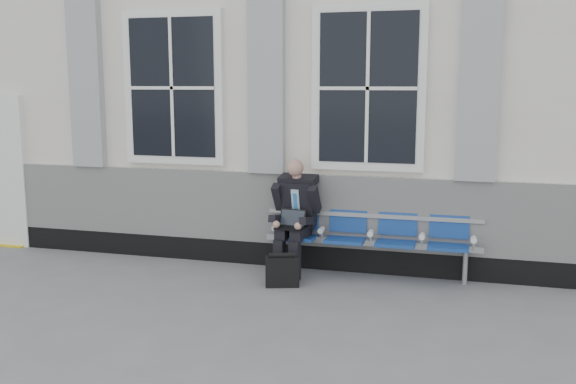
% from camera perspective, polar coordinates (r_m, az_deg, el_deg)
% --- Properties ---
extents(ground, '(70.00, 70.00, 0.00)m').
position_cam_1_polar(ground, '(6.75, 1.94, -10.37)').
color(ground, slate).
rests_on(ground, ground).
extents(station_building, '(14.40, 4.40, 4.49)m').
position_cam_1_polar(station_building, '(9.76, 6.69, 9.07)').
color(station_building, silver).
rests_on(station_building, ground).
extents(bench, '(2.60, 0.47, 0.91)m').
position_cam_1_polar(bench, '(7.76, 7.43, -3.52)').
color(bench, '#9EA0A3').
rests_on(bench, ground).
extents(businessman, '(0.59, 0.79, 1.42)m').
position_cam_1_polar(businessman, '(7.76, 0.65, -1.82)').
color(businessman, black).
rests_on(businessman, ground).
extents(briefcase, '(0.42, 0.27, 0.40)m').
position_cam_1_polar(briefcase, '(7.42, -0.52, -7.02)').
color(briefcase, black).
rests_on(briefcase, ground).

